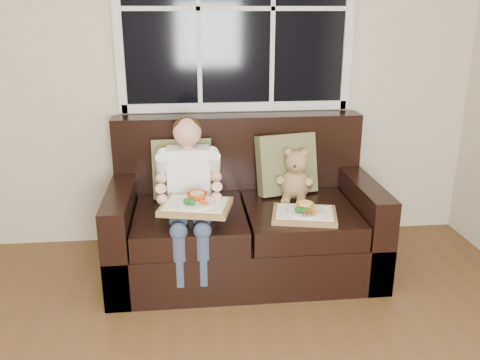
{
  "coord_description": "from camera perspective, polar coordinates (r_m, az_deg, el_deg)",
  "views": [
    {
      "loc": [
        0.19,
        -1.06,
        1.65
      ],
      "look_at": [
        0.49,
        1.85,
        0.66
      ],
      "focal_mm": 38.0,
      "sensor_mm": 36.0,
      "label": 1
    }
  ],
  "objects": [
    {
      "name": "room_walls",
      "position": [
        1.08,
        -16.47,
        15.08
      ],
      "size": [
        4.52,
        5.02,
        2.71
      ],
      "color": "beige",
      "rests_on": "ground"
    },
    {
      "name": "window_back",
      "position": [
        3.56,
        -0.5,
        18.7
      ],
      "size": [
        1.62,
        0.04,
        1.37
      ],
      "color": "black",
      "rests_on": "room_walls"
    },
    {
      "name": "loveseat",
      "position": [
        3.38,
        0.33,
        -4.69
      ],
      "size": [
        1.7,
        0.92,
        0.96
      ],
      "color": "black",
      "rests_on": "ground"
    },
    {
      "name": "pillow_left",
      "position": [
        3.39,
        -6.52,
        1.3
      ],
      "size": [
        0.4,
        0.19,
        0.4
      ],
      "rotation": [
        -0.21,
        0.0,
        0.04
      ],
      "color": "#666B42",
      "rests_on": "loveseat"
    },
    {
      "name": "pillow_right",
      "position": [
        3.45,
        5.24,
        1.79
      ],
      "size": [
        0.44,
        0.28,
        0.42
      ],
      "rotation": [
        -0.21,
        0.0,
        0.24
      ],
      "color": "#666B42",
      "rests_on": "loveseat"
    },
    {
      "name": "child",
      "position": [
        3.13,
        -5.77,
        -0.11
      ],
      "size": [
        0.39,
        0.6,
        0.88
      ],
      "color": "white",
      "rests_on": "loveseat"
    },
    {
      "name": "teddy_bear",
      "position": [
        3.36,
        6.29,
        0.22
      ],
      "size": [
        0.24,
        0.29,
        0.35
      ],
      "rotation": [
        0.0,
        0.0,
        -0.28
      ],
      "color": "#9D8453",
      "rests_on": "loveseat"
    },
    {
      "name": "tray_left",
      "position": [
        2.95,
        -4.97,
        -2.77
      ],
      "size": [
        0.45,
        0.39,
        0.09
      ],
      "rotation": [
        0.0,
        0.0,
        -0.24
      ],
      "color": "olive",
      "rests_on": "child"
    },
    {
      "name": "tray_right",
      "position": [
        3.09,
        7.25,
        -3.73
      ],
      "size": [
        0.44,
        0.37,
        0.09
      ],
      "rotation": [
        0.0,
        0.0,
        -0.22
      ],
      "color": "olive",
      "rests_on": "loveseat"
    }
  ]
}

